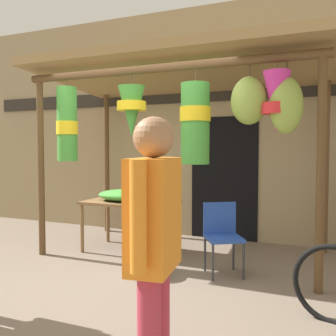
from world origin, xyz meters
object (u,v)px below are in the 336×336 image
Objects in this scene: wicker_basket_by_table at (148,264)px; vendor_in_orange at (154,240)px; folding_chair at (222,232)px; display_table at (130,206)px; flower_heap_on_table at (126,195)px.

vendor_in_orange is (1.10, -2.13, 0.86)m from wicker_basket_by_table.
display_table is at bearing 163.55° from folding_chair.
display_table is at bearing 121.32° from vendor_in_orange.
display_table reaches higher than wicker_basket_by_table.
wicker_basket_by_table is at bearing 117.36° from vendor_in_orange.
vendor_in_orange is (0.32, -2.53, 0.49)m from folding_chair.
display_table is at bearing 129.99° from wicker_basket_by_table.
vendor_in_orange is (1.81, -2.97, 0.33)m from display_table.
display_table is 1.57× the size of flower_heap_on_table.
flower_heap_on_table is 3.48m from vendor_in_orange.
folding_chair is 0.95m from wicker_basket_by_table.
folding_chair reaches higher than display_table.
flower_heap_on_table is at bearing 122.37° from vendor_in_orange.
folding_chair is (1.54, -0.41, -0.31)m from flower_heap_on_table.
folding_chair is 2.60m from vendor_in_orange.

